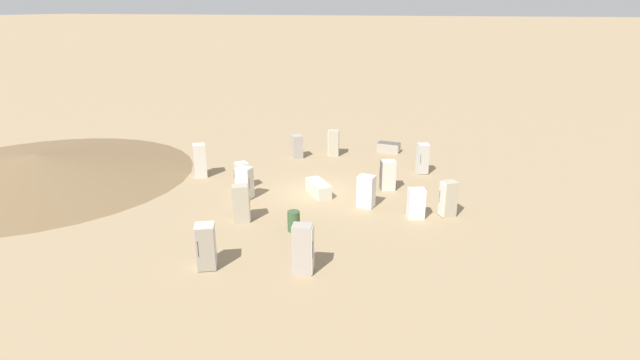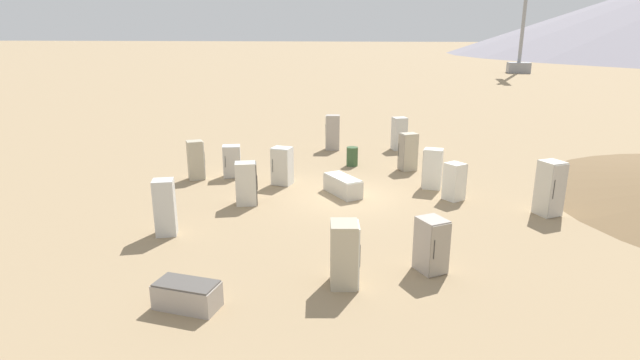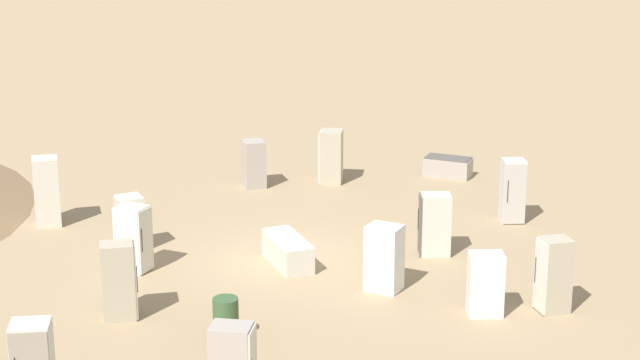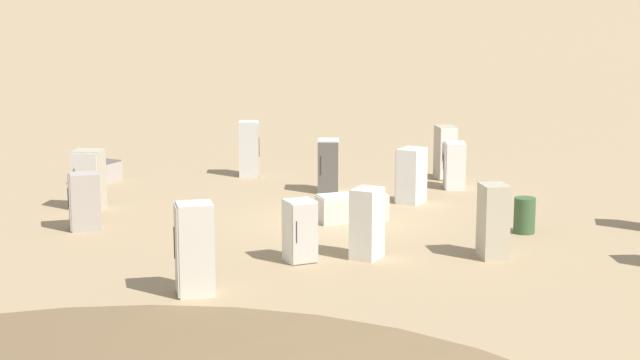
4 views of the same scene
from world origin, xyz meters
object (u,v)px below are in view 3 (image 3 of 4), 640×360
at_px(discarded_fridge_8, 331,156).
at_px(discarded_fridge_1, 130,223).
at_px(discarded_fridge_0, 254,164).
at_px(discarded_fridge_4, 553,275).
at_px(discarded_fridge_5, 47,191).
at_px(discarded_fridge_6, 435,225).
at_px(rusty_barrel, 226,319).
at_px(discarded_fridge_13, 133,239).
at_px(discarded_fridge_11, 448,167).
at_px(discarded_fridge_2, 119,281).
at_px(discarded_fridge_12, 485,284).
at_px(discarded_fridge_9, 384,258).
at_px(discarded_fridge_14, 288,251).
at_px(discarded_fridge_3, 513,191).

bearing_deg(discarded_fridge_8, discarded_fridge_1, 146.56).
xyz_separation_m(discarded_fridge_0, discarded_fridge_4, (6.82, 10.24, 0.12)).
relative_size(discarded_fridge_1, discarded_fridge_5, 0.74).
bearing_deg(discarded_fridge_6, discarded_fridge_1, 86.30).
bearing_deg(discarded_fridge_5, rusty_barrel, -68.41).
xyz_separation_m(discarded_fridge_6, rusty_barrel, (6.58, -2.90, -0.35)).
height_order(discarded_fridge_5, discarded_fridge_13, discarded_fridge_5).
distance_m(discarded_fridge_6, rusty_barrel, 7.20).
bearing_deg(discarded_fridge_13, discarded_fridge_11, 159.06).
height_order(discarded_fridge_2, discarded_fridge_12, discarded_fridge_2).
bearing_deg(discarded_fridge_1, discarded_fridge_12, -142.69).
distance_m(discarded_fridge_13, rusty_barrel, 4.83).
distance_m(discarded_fridge_8, discarded_fridge_11, 3.91).
xyz_separation_m(discarded_fridge_12, rusty_barrel, (3.18, -4.91, -0.26)).
relative_size(discarded_fridge_6, discarded_fridge_11, 1.05).
bearing_deg(discarded_fridge_1, discarded_fridge_4, -138.34).
relative_size(discarded_fridge_0, discarded_fridge_1, 1.02).
height_order(discarded_fridge_11, rusty_barrel, rusty_barrel).
xyz_separation_m(discarded_fridge_2, discarded_fridge_9, (-3.58, 5.05, -0.08)).
distance_m(discarded_fridge_12, discarded_fridge_14, 5.49).
xyz_separation_m(discarded_fridge_1, discarded_fridge_4, (0.39, 11.00, 0.14)).
height_order(discarded_fridge_3, discarded_fridge_5, discarded_fridge_5).
bearing_deg(discarded_fridge_14, discarded_fridge_6, -10.25).
height_order(discarded_fridge_0, discarded_fridge_8, discarded_fridge_8).
height_order(discarded_fridge_2, discarded_fridge_13, discarded_fridge_2).
bearing_deg(discarded_fridge_8, discarded_fridge_12, -155.66).
height_order(discarded_fridge_3, discarded_fridge_6, discarded_fridge_3).
bearing_deg(discarded_fridge_4, discarded_fridge_3, -16.68).
bearing_deg(discarded_fridge_13, rusty_barrel, 57.90).
distance_m(discarded_fridge_4, discarded_fridge_9, 3.93).
relative_size(discarded_fridge_3, discarded_fridge_13, 1.08).
distance_m(discarded_fridge_2, discarded_fridge_6, 8.47).
relative_size(discarded_fridge_8, discarded_fridge_13, 1.01).
bearing_deg(discarded_fridge_12, discarded_fridge_14, 144.62).
bearing_deg(discarded_fridge_1, discarded_fridge_9, -140.07).
bearing_deg(rusty_barrel, discarded_fridge_14, -175.15).
bearing_deg(discarded_fridge_13, discarded_fridge_14, 120.94).
relative_size(discarded_fridge_4, discarded_fridge_5, 0.88).
height_order(discarded_fridge_9, discarded_fridge_11, discarded_fridge_9).
xyz_separation_m(discarded_fridge_1, discarded_fridge_9, (0.46, 7.07, 0.08)).
relative_size(discarded_fridge_14, rusty_barrel, 2.05).
bearing_deg(discarded_fridge_6, discarded_fridge_13, 97.82).
bearing_deg(discarded_fridge_11, discarded_fridge_4, -150.62).
bearing_deg(discarded_fridge_2, discarded_fridge_5, -166.11).
distance_m(discarded_fridge_4, discarded_fridge_12, 1.56).
bearing_deg(discarded_fridge_8, discarded_fridge_3, -121.44).
bearing_deg(discarded_fridge_1, discarded_fridge_2, 160.22).
distance_m(discarded_fridge_2, discarded_fridge_12, 8.14).
xyz_separation_m(discarded_fridge_4, discarded_fridge_8, (-8.12, -8.12, -0.02)).
height_order(discarded_fridge_6, discarded_fridge_14, discarded_fridge_6).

